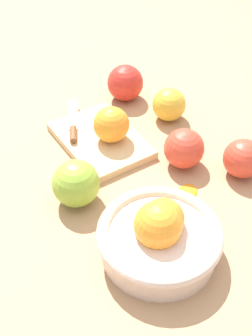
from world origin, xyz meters
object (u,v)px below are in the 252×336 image
bowl (159,236)px  apple_front_right (169,104)px  apple_front_left_2 (184,148)px  cutting_board (100,140)px  knife (73,126)px  apple_front_right_2 (125,83)px  orange_on_board (111,124)px  apple_back_center (76,183)px  apple_front_left (243,158)px

bowl → apple_front_right: bearing=-39.4°
apple_front_left_2 → bowl: bearing=131.6°
cutting_board → knife: (0.06, 0.03, 0.01)m
apple_front_right → apple_front_right_2: 0.12m
orange_on_board → apple_front_left_2: size_ratio=0.93×
bowl → apple_front_right_2: 0.45m
apple_front_right → apple_front_right_2: (0.12, 0.04, 0.01)m
orange_on_board → apple_back_center: orange_on_board is taller
apple_back_center → apple_front_right: bearing=-68.5°
bowl → apple_front_right: size_ratio=2.70×
bowl → apple_front_left: bearing=-74.9°
apple_front_right_2 → apple_back_center: bearing=132.7°
apple_back_center → orange_on_board: bearing=-53.1°
apple_back_center → apple_front_left: bearing=-109.6°
knife → apple_front_right: size_ratio=2.01×
apple_front_right → apple_front_left_2: bearing=153.6°
orange_on_board → apple_front_left_2: (-0.12, -0.09, -0.01)m
orange_on_board → apple_front_right: orange_on_board is taller
apple_front_right → apple_back_center: bearing=111.5°
apple_front_left → apple_front_left_2: apple_front_left_2 is taller
cutting_board → orange_on_board: bearing=-136.6°
knife → apple_front_left_2: apple_front_left_2 is taller
cutting_board → orange_on_board: (-0.02, -0.02, 0.04)m
orange_on_board → apple_front_right: size_ratio=1.00×
apple_back_center → apple_front_right_2: bearing=-47.3°
apple_back_center → apple_front_right_2: (0.23, -0.25, -0.00)m
bowl → knife: bowl is taller
apple_front_left_2 → apple_front_right_2: bearing=-7.0°
knife → apple_front_left: bearing=-143.5°
apple_front_right → apple_front_left: bearing=-178.1°
apple_back_center → apple_front_right_2: same height
orange_on_board → knife: (0.08, 0.05, -0.03)m
bowl → knife: size_ratio=1.34×
bowl → orange_on_board: bowl is taller
apple_front_right_2 → apple_front_left_2: bearing=173.0°
apple_front_right → cutting_board: bearing=88.4°
apple_front_right_2 → apple_front_left: 0.34m
apple_front_left → cutting_board: bearing=38.6°
bowl → apple_front_left_2: bearing=-48.4°
apple_front_left_2 → cutting_board: bearing=36.0°
knife → apple_back_center: apple_back_center is taller
apple_front_right_2 → apple_front_left: size_ratio=1.11×
orange_on_board → apple_front_right_2: bearing=-41.8°
orange_on_board → apple_front_right: (0.01, -0.15, -0.02)m
apple_front_right → orange_on_board: bearing=94.8°
bowl → apple_front_left: 0.25m
bowl → apple_front_right: bowl is taller
cutting_board → apple_front_left: bearing=-141.4°
cutting_board → apple_front_right_2: bearing=-49.7°
cutting_board → apple_front_right_2: (0.11, -0.13, 0.03)m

